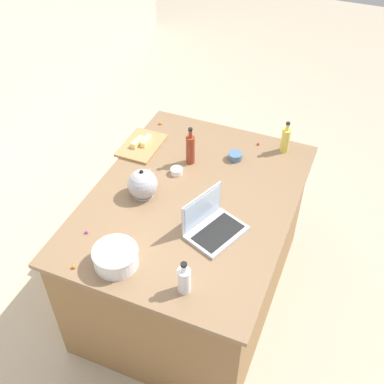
{
  "coord_description": "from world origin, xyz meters",
  "views": [
    {
      "loc": [
        -1.9,
        -0.78,
        2.82
      ],
      "look_at": [
        0.0,
        0.0,
        0.95
      ],
      "focal_mm": 44.52,
      "sensor_mm": 36.0,
      "label": 1
    }
  ],
  "objects_px": {
    "cutting_board": "(142,145)",
    "ramekin_small": "(177,171)",
    "mixing_bowl_large": "(116,257)",
    "bottle_vinegar": "(184,280)",
    "kettle": "(143,184)",
    "butter_stick_left": "(146,141)",
    "ramekin_medium": "(235,156)",
    "laptop": "(212,224)",
    "bottle_oil": "(285,140)",
    "bottle_soy": "(190,149)",
    "butter_stick_right": "(138,142)"
  },
  "relations": [
    {
      "from": "bottle_vinegar",
      "to": "bottle_soy",
      "type": "bearing_deg",
      "value": 20.85
    },
    {
      "from": "ramekin_small",
      "to": "laptop",
      "type": "bearing_deg",
      "value": -134.82
    },
    {
      "from": "cutting_board",
      "to": "butter_stick_right",
      "type": "xyz_separation_m",
      "value": [
        -0.01,
        0.02,
        0.03
      ]
    },
    {
      "from": "laptop",
      "to": "mixing_bowl_large",
      "type": "distance_m",
      "value": 0.55
    },
    {
      "from": "laptop",
      "to": "bottle_oil",
      "type": "xyz_separation_m",
      "value": [
        0.86,
        -0.19,
        0.04
      ]
    },
    {
      "from": "butter_stick_right",
      "to": "ramekin_medium",
      "type": "xyz_separation_m",
      "value": [
        0.12,
        -0.64,
        -0.01
      ]
    },
    {
      "from": "cutting_board",
      "to": "kettle",
      "type": "bearing_deg",
      "value": -151.76
    },
    {
      "from": "kettle",
      "to": "butter_stick_left",
      "type": "height_order",
      "value": "kettle"
    },
    {
      "from": "bottle_oil",
      "to": "butter_stick_left",
      "type": "height_order",
      "value": "bottle_oil"
    },
    {
      "from": "cutting_board",
      "to": "ramekin_small",
      "type": "bearing_deg",
      "value": -116.84
    },
    {
      "from": "laptop",
      "to": "bottle_soy",
      "type": "xyz_separation_m",
      "value": [
        0.51,
        0.34,
        0.06
      ]
    },
    {
      "from": "kettle",
      "to": "butter_stick_left",
      "type": "distance_m",
      "value": 0.49
    },
    {
      "from": "cutting_board",
      "to": "butter_stick_left",
      "type": "distance_m",
      "value": 0.04
    },
    {
      "from": "bottle_vinegar",
      "to": "bottle_oil",
      "type": "distance_m",
      "value": 1.29
    },
    {
      "from": "ramekin_small",
      "to": "ramekin_medium",
      "type": "distance_m",
      "value": 0.4
    },
    {
      "from": "kettle",
      "to": "ramekin_medium",
      "type": "bearing_deg",
      "value": -36.83
    },
    {
      "from": "laptop",
      "to": "bottle_vinegar",
      "type": "bearing_deg",
      "value": -177.63
    },
    {
      "from": "bottle_soy",
      "to": "ramekin_medium",
      "type": "distance_m",
      "value": 0.3
    },
    {
      "from": "bottle_oil",
      "to": "kettle",
      "type": "distance_m",
      "value": 1.0
    },
    {
      "from": "laptop",
      "to": "mixing_bowl_large",
      "type": "relative_size",
      "value": 1.55
    },
    {
      "from": "ramekin_medium",
      "to": "laptop",
      "type": "bearing_deg",
      "value": -172.73
    },
    {
      "from": "mixing_bowl_large",
      "to": "bottle_vinegar",
      "type": "distance_m",
      "value": 0.39
    },
    {
      "from": "ramekin_medium",
      "to": "bottle_oil",
      "type": "bearing_deg",
      "value": -52.4
    },
    {
      "from": "kettle",
      "to": "butter_stick_left",
      "type": "xyz_separation_m",
      "value": [
        0.45,
        0.2,
        -0.04
      ]
    },
    {
      "from": "bottle_soy",
      "to": "cutting_board",
      "type": "relative_size",
      "value": 0.78
    },
    {
      "from": "bottle_vinegar",
      "to": "butter_stick_right",
      "type": "height_order",
      "value": "bottle_vinegar"
    },
    {
      "from": "butter_stick_left",
      "to": "butter_stick_right",
      "type": "relative_size",
      "value": 1.0
    },
    {
      "from": "bottle_vinegar",
      "to": "kettle",
      "type": "bearing_deg",
      "value": 42.4
    },
    {
      "from": "bottle_vinegar",
      "to": "kettle",
      "type": "relative_size",
      "value": 0.94
    },
    {
      "from": "bottle_soy",
      "to": "kettle",
      "type": "distance_m",
      "value": 0.42
    },
    {
      "from": "mixing_bowl_large",
      "to": "bottle_soy",
      "type": "bearing_deg",
      "value": -1.89
    },
    {
      "from": "bottle_oil",
      "to": "ramekin_medium",
      "type": "xyz_separation_m",
      "value": [
        -0.21,
        0.27,
        -0.07
      ]
    },
    {
      "from": "bottle_soy",
      "to": "kettle",
      "type": "height_order",
      "value": "bottle_soy"
    },
    {
      "from": "kettle",
      "to": "bottle_vinegar",
      "type": "bearing_deg",
      "value": -137.6
    },
    {
      "from": "bottle_vinegar",
      "to": "butter_stick_right",
      "type": "xyz_separation_m",
      "value": [
        0.95,
        0.74,
        -0.04
      ]
    },
    {
      "from": "kettle",
      "to": "ramekin_medium",
      "type": "xyz_separation_m",
      "value": [
        0.53,
        -0.4,
        -0.06
      ]
    },
    {
      "from": "mixing_bowl_large",
      "to": "bottle_soy",
      "type": "height_order",
      "value": "bottle_soy"
    },
    {
      "from": "butter_stick_right",
      "to": "ramekin_small",
      "type": "height_order",
      "value": "butter_stick_right"
    },
    {
      "from": "butter_stick_left",
      "to": "ramekin_medium",
      "type": "height_order",
      "value": "butter_stick_left"
    },
    {
      "from": "kettle",
      "to": "bottle_oil",
      "type": "bearing_deg",
      "value": -42.12
    },
    {
      "from": "mixing_bowl_large",
      "to": "butter_stick_right",
      "type": "height_order",
      "value": "mixing_bowl_large"
    },
    {
      "from": "bottle_oil",
      "to": "bottle_soy",
      "type": "distance_m",
      "value": 0.63
    },
    {
      "from": "bottle_oil",
      "to": "kettle",
      "type": "bearing_deg",
      "value": 137.88
    },
    {
      "from": "laptop",
      "to": "kettle",
      "type": "height_order",
      "value": "laptop"
    },
    {
      "from": "bottle_vinegar",
      "to": "ramekin_small",
      "type": "relative_size",
      "value": 2.65
    },
    {
      "from": "laptop",
      "to": "butter_stick_left",
      "type": "height_order",
      "value": "laptop"
    },
    {
      "from": "bottle_vinegar",
      "to": "bottle_soy",
      "type": "relative_size",
      "value": 0.77
    },
    {
      "from": "ramekin_small",
      "to": "butter_stick_left",
      "type": "bearing_deg",
      "value": 57.78
    },
    {
      "from": "cutting_board",
      "to": "ramekin_small",
      "type": "height_order",
      "value": "ramekin_small"
    },
    {
      "from": "bottle_oil",
      "to": "butter_stick_right",
      "type": "height_order",
      "value": "bottle_oil"
    }
  ]
}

